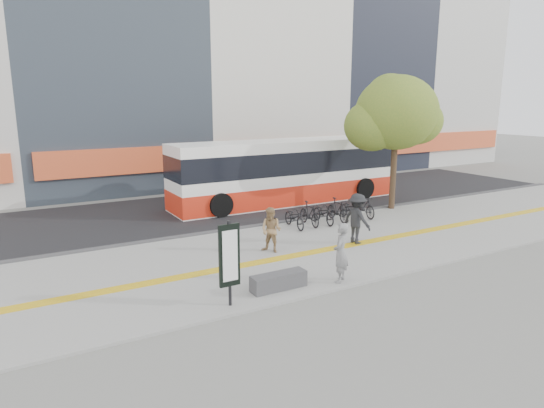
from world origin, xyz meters
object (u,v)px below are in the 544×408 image
street_tree (394,114)px  seated_woman (341,253)px  bench (279,281)px  signboard (229,257)px  pedestrian_dark (357,219)px  pedestrian_tan (271,230)px  bus (286,173)px

street_tree → seated_woman: size_ratio=3.66×
bench → signboard: 1.94m
pedestrian_dark → street_tree: bearing=-61.1°
street_tree → pedestrian_tan: size_ratio=4.07×
pedestrian_tan → pedestrian_dark: bearing=46.5°
street_tree → pedestrian_tan: 9.62m
signboard → pedestrian_dark: signboard is taller
bench → bus: bus is taller
signboard → street_tree: bearing=29.1°
bench → pedestrian_tan: bearing=63.8°
signboard → seated_woman: (3.40, -0.09, -0.43)m
street_tree → seated_woman: 10.85m
bench → signboard: size_ratio=0.73×
street_tree → bus: (-3.61, 3.68, -2.97)m
street_tree → pedestrian_dark: bearing=-144.1°
signboard → bus: size_ratio=0.19×
seated_woman → pedestrian_tan: seated_woman is taller
pedestrian_tan → signboard: bearing=-75.4°
bench → bus: size_ratio=0.14×
signboard → street_tree: size_ratio=0.35×
bench → seated_woman: 1.95m
signboard → bench: bearing=10.8°
signboard → pedestrian_tan: 4.47m
signboard → bus: bus is taller
signboard → pedestrian_tan: signboard is taller
bench → pedestrian_tan: pedestrian_tan is taller
pedestrian_tan → pedestrian_dark: 3.26m
seated_woman → pedestrian_dark: bearing=-174.7°
bench → pedestrian_dark: size_ratio=0.88×
bench → pedestrian_tan: size_ratio=1.03×
bench → pedestrian_dark: bearing=26.3°
street_tree → signboard: bearing=-150.9°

